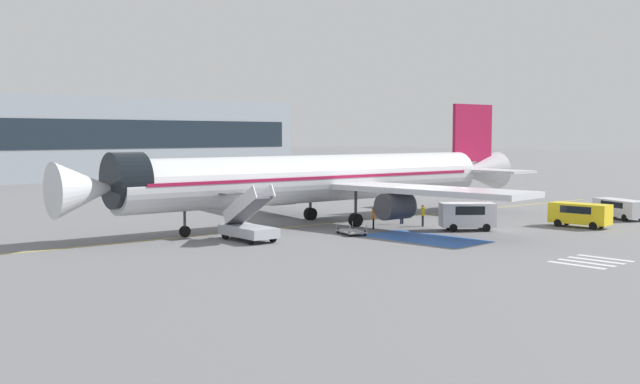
# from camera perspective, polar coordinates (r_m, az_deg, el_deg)

# --- Properties ---
(ground_plane) EXTENTS (600.00, 600.00, 0.00)m
(ground_plane) POSITION_cam_1_polar(r_m,az_deg,el_deg) (63.13, -1.01, -2.52)
(ground_plane) COLOR slate
(apron_leadline_yellow) EXTENTS (79.25, 7.22, 0.01)m
(apron_leadline_yellow) POSITION_cam_1_polar(r_m,az_deg,el_deg) (63.29, -0.25, -2.50)
(apron_leadline_yellow) COLOR gold
(apron_leadline_yellow) RESTS_ON ground_plane
(apron_stand_patch_blue) EXTENTS (4.90, 9.11, 0.01)m
(apron_stand_patch_blue) POSITION_cam_1_polar(r_m,az_deg,el_deg) (55.48, 7.94, -3.52)
(apron_stand_patch_blue) COLOR #2856A8
(apron_stand_patch_blue) RESTS_ON ground_plane
(apron_walkway_bar_0) EXTENTS (0.44, 3.60, 0.01)m
(apron_walkway_bar_0) POSITION_cam_1_polar(r_m,az_deg,el_deg) (46.32, 18.95, -5.29)
(apron_walkway_bar_0) COLOR silver
(apron_walkway_bar_0) RESTS_ON ground_plane
(apron_walkway_bar_1) EXTENTS (0.44, 3.60, 0.01)m
(apron_walkway_bar_1) POSITION_cam_1_polar(r_m,az_deg,el_deg) (47.37, 19.63, -5.09)
(apron_walkway_bar_1) COLOR silver
(apron_walkway_bar_1) RESTS_ON ground_plane
(apron_walkway_bar_2) EXTENTS (0.44, 3.60, 0.01)m
(apron_walkway_bar_2) POSITION_cam_1_polar(r_m,az_deg,el_deg) (48.43, 20.28, -4.90)
(apron_walkway_bar_2) COLOR silver
(apron_walkway_bar_2) RESTS_ON ground_plane
(apron_walkway_bar_3) EXTENTS (0.44, 3.60, 0.01)m
(apron_walkway_bar_3) POSITION_cam_1_polar(r_m,az_deg,el_deg) (49.50, 20.90, -4.72)
(apron_walkway_bar_3) COLOR silver
(apron_walkway_bar_3) RESTS_ON ground_plane
(airliner) EXTENTS (45.98, 36.29, 10.61)m
(airliner) POSITION_cam_1_polar(r_m,az_deg,el_deg) (63.32, 0.19, 1.03)
(airliner) COLOR silver
(airliner) RESTS_ON ground_plane
(boarding_stairs_forward) EXTENTS (2.62, 5.38, 4.14)m
(boarding_stairs_forward) POSITION_cam_1_polar(r_m,az_deg,el_deg) (53.87, -5.49, -2.65)
(boarding_stairs_forward) COLOR #ADB2BA
(boarding_stairs_forward) RESTS_ON ground_plane
(fuel_tanker) EXTENTS (9.93, 3.39, 3.35)m
(fuel_tanker) POSITION_cam_1_polar(r_m,az_deg,el_deg) (86.25, -7.56, 0.43)
(fuel_tanker) COLOR #38383D
(fuel_tanker) RESTS_ON ground_plane
(service_van_0) EXTENTS (4.46, 4.21, 2.19)m
(service_van_0) POSITION_cam_1_polar(r_m,az_deg,el_deg) (60.50, 11.15, -1.66)
(service_van_0) COLOR silver
(service_van_0) RESTS_ON ground_plane
(service_van_1) EXTENTS (2.13, 4.89, 1.97)m
(service_van_1) POSITION_cam_1_polar(r_m,az_deg,el_deg) (64.96, 19.19, -1.51)
(service_van_1) COLOR yellow
(service_van_1) RESTS_ON ground_plane
(service_van_2) EXTENTS (3.90, 5.50, 1.77)m
(service_van_2) POSITION_cam_1_polar(r_m,az_deg,el_deg) (72.44, 21.92, -1.08)
(service_van_2) COLOR silver
(service_van_2) RESTS_ON ground_plane
(baggage_cart) EXTENTS (2.29, 2.95, 0.87)m
(baggage_cart) POSITION_cam_1_polar(r_m,az_deg,el_deg) (57.01, 2.40, -3.01)
(baggage_cart) COLOR gray
(baggage_cart) RESTS_ON ground_plane
(ground_crew_0) EXTENTS (0.48, 0.45, 1.76)m
(ground_crew_0) POSITION_cam_1_polar(r_m,az_deg,el_deg) (60.43, 4.10, -1.87)
(ground_crew_0) COLOR black
(ground_crew_0) RESTS_ON ground_plane
(ground_crew_1) EXTENTS (0.48, 0.37, 1.83)m
(ground_crew_1) POSITION_cam_1_polar(r_m,az_deg,el_deg) (63.99, 6.25, -1.49)
(ground_crew_1) COLOR #191E38
(ground_crew_1) RESTS_ON ground_plane
(ground_crew_2) EXTENTS (0.43, 0.49, 1.82)m
(ground_crew_2) POSITION_cam_1_polar(r_m,az_deg,el_deg) (62.59, 7.84, -1.64)
(ground_crew_2) COLOR #2D2D33
(ground_crew_2) RESTS_ON ground_plane
(traffic_cone_0) EXTENTS (0.44, 0.44, 0.49)m
(traffic_cone_0) POSITION_cam_1_polar(r_m,az_deg,el_deg) (71.51, 9.81, -1.57)
(traffic_cone_0) COLOR orange
(traffic_cone_0) RESTS_ON ground_plane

